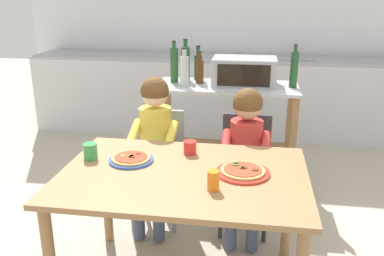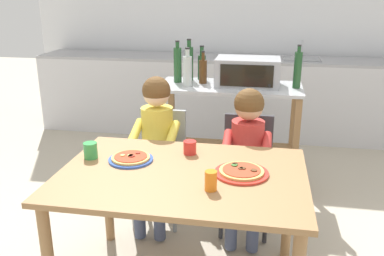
{
  "view_description": "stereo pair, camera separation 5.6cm",
  "coord_description": "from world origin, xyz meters",
  "px_view_note": "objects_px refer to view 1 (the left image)",
  "views": [
    {
      "loc": [
        0.36,
        -1.99,
        1.66
      ],
      "look_at": [
        0.0,
        0.3,
        0.88
      ],
      "focal_mm": 38.99,
      "sensor_mm": 36.0,
      "label": 1
    },
    {
      "loc": [
        0.41,
        -1.98,
        1.66
      ],
      "look_at": [
        0.0,
        0.3,
        0.88
      ],
      "focal_mm": 38.99,
      "sensor_mm": 36.0,
      "label": 2
    }
  ],
  "objects_px": {
    "dining_chair_left": "(159,158)",
    "child_in_yellow_shirt": "(154,136)",
    "toaster_oven": "(244,72)",
    "bottle_squat_spirits": "(200,71)",
    "bottle_brown_beer": "(186,63)",
    "kitchen_island_cart": "(226,119)",
    "bottle_slim_sauce": "(184,70)",
    "drinking_cup_red": "(190,147)",
    "child_in_red_shirt": "(246,145)",
    "pizza_plate_blue_rimmed": "(131,159)",
    "pizza_plate_red_rimmed": "(243,171)",
    "dining_chair_right": "(245,164)",
    "dining_table": "(183,189)",
    "bottle_clear_vinegar": "(198,66)",
    "bottle_tall_green_wine": "(294,69)",
    "bottle_dark_olive_oil": "(174,64)",
    "drinking_cup_green": "(90,151)"
  },
  "relations": [
    {
      "from": "bottle_brown_beer",
      "to": "bottle_tall_green_wine",
      "type": "bearing_deg",
      "value": -9.46
    },
    {
      "from": "dining_chair_left",
      "to": "dining_chair_right",
      "type": "relative_size",
      "value": 1.0
    },
    {
      "from": "bottle_dark_olive_oil",
      "to": "bottle_tall_green_wine",
      "type": "distance_m",
      "value": 0.99
    },
    {
      "from": "kitchen_island_cart",
      "to": "bottle_tall_green_wine",
      "type": "height_order",
      "value": "bottle_tall_green_wine"
    },
    {
      "from": "bottle_dark_olive_oil",
      "to": "bottle_slim_sauce",
      "type": "bearing_deg",
      "value": -51.2
    },
    {
      "from": "bottle_dark_olive_oil",
      "to": "dining_chair_right",
      "type": "distance_m",
      "value": 1.12
    },
    {
      "from": "dining_table",
      "to": "dining_chair_right",
      "type": "height_order",
      "value": "dining_chair_right"
    },
    {
      "from": "bottle_tall_green_wine",
      "to": "pizza_plate_red_rimmed",
      "type": "height_order",
      "value": "bottle_tall_green_wine"
    },
    {
      "from": "kitchen_island_cart",
      "to": "drinking_cup_red",
      "type": "relative_size",
      "value": 14.94
    },
    {
      "from": "child_in_red_shirt",
      "to": "dining_chair_left",
      "type": "bearing_deg",
      "value": 167.32
    },
    {
      "from": "bottle_squat_spirits",
      "to": "bottle_brown_beer",
      "type": "relative_size",
      "value": 0.77
    },
    {
      "from": "bottle_brown_beer",
      "to": "drinking_cup_green",
      "type": "height_order",
      "value": "bottle_brown_beer"
    },
    {
      "from": "bottle_clear_vinegar",
      "to": "dining_table",
      "type": "xyz_separation_m",
      "value": [
        0.15,
        -1.6,
        -0.38
      ]
    },
    {
      "from": "child_in_red_shirt",
      "to": "drinking_cup_red",
      "type": "xyz_separation_m",
      "value": [
        -0.32,
        -0.35,
        0.1
      ]
    },
    {
      "from": "child_in_yellow_shirt",
      "to": "child_in_red_shirt",
      "type": "xyz_separation_m",
      "value": [
        0.63,
        -0.03,
        -0.02
      ]
    },
    {
      "from": "bottle_squat_spirits",
      "to": "kitchen_island_cart",
      "type": "bearing_deg",
      "value": -10.54
    },
    {
      "from": "dining_table",
      "to": "child_in_yellow_shirt",
      "type": "xyz_separation_m",
      "value": [
        -0.32,
        0.64,
        0.06
      ]
    },
    {
      "from": "kitchen_island_cart",
      "to": "child_in_yellow_shirt",
      "type": "bearing_deg",
      "value": -119.67
    },
    {
      "from": "bottle_squat_spirits",
      "to": "bottle_brown_beer",
      "type": "height_order",
      "value": "bottle_brown_beer"
    },
    {
      "from": "toaster_oven",
      "to": "dining_chair_left",
      "type": "xyz_separation_m",
      "value": [
        -0.58,
        -0.67,
        -0.53
      ]
    },
    {
      "from": "dining_chair_right",
      "to": "pizza_plate_blue_rimmed",
      "type": "relative_size",
      "value": 3.22
    },
    {
      "from": "toaster_oven",
      "to": "bottle_clear_vinegar",
      "type": "distance_m",
      "value": 0.44
    },
    {
      "from": "bottle_dark_olive_oil",
      "to": "bottle_tall_green_wine",
      "type": "height_order",
      "value": "bottle_dark_olive_oil"
    },
    {
      "from": "kitchen_island_cart",
      "to": "bottle_slim_sauce",
      "type": "distance_m",
      "value": 0.55
    },
    {
      "from": "kitchen_island_cart",
      "to": "dining_chair_left",
      "type": "relative_size",
      "value": 1.46
    },
    {
      "from": "drinking_cup_green",
      "to": "toaster_oven",
      "type": "bearing_deg",
      "value": 58.47
    },
    {
      "from": "child_in_red_shirt",
      "to": "drinking_cup_green",
      "type": "distance_m",
      "value": 1.01
    },
    {
      "from": "bottle_slim_sauce",
      "to": "bottle_brown_beer",
      "type": "bearing_deg",
      "value": 97.5
    },
    {
      "from": "bottle_dark_olive_oil",
      "to": "bottle_brown_beer",
      "type": "bearing_deg",
      "value": 51.97
    },
    {
      "from": "bottle_dark_olive_oil",
      "to": "pizza_plate_blue_rimmed",
      "type": "xyz_separation_m",
      "value": [
        0.01,
        -1.35,
        -0.3
      ]
    },
    {
      "from": "drinking_cup_red",
      "to": "bottle_tall_green_wine",
      "type": "bearing_deg",
      "value": 59.89
    },
    {
      "from": "dining_chair_left",
      "to": "child_in_yellow_shirt",
      "type": "relative_size",
      "value": 0.75
    },
    {
      "from": "bottle_brown_beer",
      "to": "pizza_plate_red_rimmed",
      "type": "xyz_separation_m",
      "value": [
        0.56,
        -1.52,
        -0.3
      ]
    },
    {
      "from": "pizza_plate_red_rimmed",
      "to": "bottle_tall_green_wine",
      "type": "bearing_deg",
      "value": 75.97
    },
    {
      "from": "bottle_clear_vinegar",
      "to": "dining_table",
      "type": "bearing_deg",
      "value": -84.73
    },
    {
      "from": "child_in_yellow_shirt",
      "to": "kitchen_island_cart",
      "type": "bearing_deg",
      "value": 60.33
    },
    {
      "from": "kitchen_island_cart",
      "to": "bottle_squat_spirits",
      "type": "distance_m",
      "value": 0.47
    },
    {
      "from": "kitchen_island_cart",
      "to": "bottle_dark_olive_oil",
      "type": "xyz_separation_m",
      "value": [
        -0.45,
        0.05,
        0.45
      ]
    },
    {
      "from": "dining_chair_left",
      "to": "pizza_plate_red_rimmed",
      "type": "relative_size",
      "value": 2.83
    },
    {
      "from": "child_in_red_shirt",
      "to": "pizza_plate_blue_rimmed",
      "type": "distance_m",
      "value": 0.81
    },
    {
      "from": "bottle_tall_green_wine",
      "to": "pizza_plate_blue_rimmed",
      "type": "height_order",
      "value": "bottle_tall_green_wine"
    },
    {
      "from": "toaster_oven",
      "to": "child_in_yellow_shirt",
      "type": "relative_size",
      "value": 0.48
    },
    {
      "from": "kitchen_island_cart",
      "to": "drinking_cup_red",
      "type": "bearing_deg",
      "value": -96.24
    },
    {
      "from": "kitchen_island_cart",
      "to": "drinking_cup_green",
      "type": "xyz_separation_m",
      "value": [
        -0.67,
        -1.31,
        0.18
      ]
    },
    {
      "from": "bottle_brown_beer",
      "to": "drinking_cup_red",
      "type": "height_order",
      "value": "bottle_brown_beer"
    },
    {
      "from": "child_in_red_shirt",
      "to": "bottle_slim_sauce",
      "type": "bearing_deg",
      "value": 127.24
    },
    {
      "from": "bottle_squat_spirits",
      "to": "dining_chair_right",
      "type": "relative_size",
      "value": 0.34
    },
    {
      "from": "bottle_slim_sauce",
      "to": "bottle_dark_olive_oil",
      "type": "distance_m",
      "value": 0.18
    },
    {
      "from": "bottle_brown_beer",
      "to": "dining_table",
      "type": "height_order",
      "value": "bottle_brown_beer"
    },
    {
      "from": "drinking_cup_red",
      "to": "dining_table",
      "type": "bearing_deg",
      "value": -88.53
    }
  ]
}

